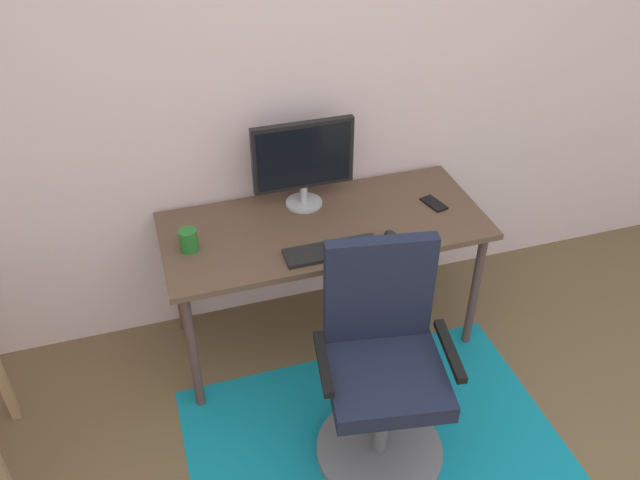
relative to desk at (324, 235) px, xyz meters
name	(u,v)px	position (x,y,z in m)	size (l,w,h in m)	color
wall_back	(294,76)	(-0.03, 0.40, 0.65)	(6.00, 0.10, 2.60)	silver
area_rug	(371,435)	(0.01, -0.69, -0.65)	(1.64, 1.03, 0.01)	#10819A
desk	(324,235)	(0.00, 0.00, 0.00)	(1.53, 0.66, 0.72)	brown
monitor	(303,159)	(-0.05, 0.19, 0.32)	(0.49, 0.18, 0.44)	#B2B2B7
keyboard	(332,251)	(-0.04, -0.22, 0.08)	(0.43, 0.13, 0.02)	black
computer_mouse	(392,237)	(0.25, -0.22, 0.09)	(0.06, 0.10, 0.03)	black
coffee_cup	(189,240)	(-0.64, -0.01, 0.12)	(0.08, 0.08, 0.10)	#226F26
cell_phone	(434,204)	(0.56, 0.00, 0.07)	(0.07, 0.14, 0.01)	black
office_chair	(382,380)	(0.01, -0.74, -0.23)	(0.59, 0.56, 1.04)	slate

